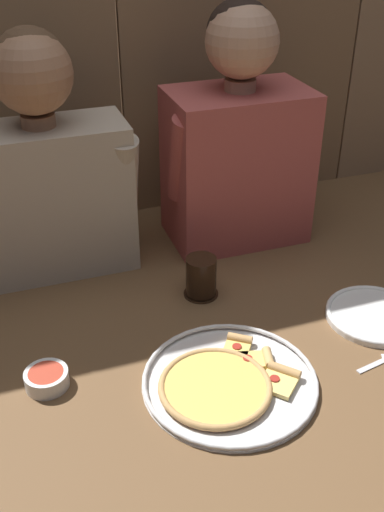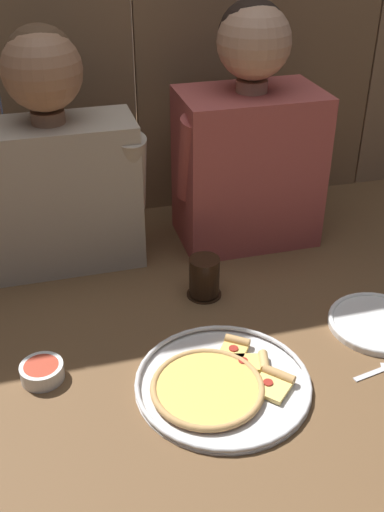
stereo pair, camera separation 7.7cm
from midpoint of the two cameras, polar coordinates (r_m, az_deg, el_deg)
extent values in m
plane|color=brown|center=(1.34, 2.70, -8.79)|extent=(3.20, 3.20, 0.00)
cylinder|color=silver|center=(1.26, 4.70, -11.98)|extent=(0.36, 0.36, 0.01)
torus|color=silver|center=(1.25, 4.72, -11.72)|extent=(0.36, 0.36, 0.01)
cylinder|color=#B23823|center=(1.24, 3.27, -12.45)|extent=(0.22, 0.22, 0.00)
cylinder|color=#EABC56|center=(1.23, 3.28, -12.28)|extent=(0.21, 0.21, 0.01)
torus|color=tan|center=(1.23, 3.28, -12.28)|extent=(0.23, 0.23, 0.01)
cube|color=#F4D170|center=(1.25, 9.26, -12.07)|extent=(0.10, 0.10, 0.01)
cylinder|color=tan|center=(1.27, 9.91, -10.97)|extent=(0.06, 0.06, 0.02)
cylinder|color=#A3281E|center=(1.25, 8.95, -11.70)|extent=(0.02, 0.02, 0.00)
cube|color=#EFC660|center=(1.32, 5.52, -9.06)|extent=(0.09, 0.09, 0.01)
cylinder|color=tan|center=(1.34, 5.95, -7.97)|extent=(0.06, 0.05, 0.02)
cylinder|color=#A3281E|center=(1.32, 5.61, -8.68)|extent=(0.02, 0.02, 0.00)
cube|color=#EFC660|center=(1.30, 6.84, -10.00)|extent=(0.08, 0.07, 0.01)
cylinder|color=tan|center=(1.30, 8.49, -9.77)|extent=(0.03, 0.05, 0.02)
cylinder|color=#A3281E|center=(1.29, 6.55, -9.79)|extent=(0.02, 0.02, 0.00)
cylinder|color=white|center=(1.47, 18.50, -6.09)|extent=(0.23, 0.23, 0.01)
torus|color=white|center=(1.47, 18.54, -5.90)|extent=(0.23, 0.23, 0.01)
cylinder|color=black|center=(1.50, 2.61, -3.56)|extent=(0.09, 0.09, 0.01)
cylinder|color=black|center=(1.47, 2.65, -1.93)|extent=(0.07, 0.07, 0.10)
cylinder|color=white|center=(1.28, -12.22, -10.76)|extent=(0.09, 0.09, 0.03)
cylinder|color=#B23823|center=(1.28, -12.27, -10.48)|extent=(0.07, 0.07, 0.02)
cube|color=silver|center=(1.34, 18.26, -10.41)|extent=(0.10, 0.03, 0.01)
cube|color=#B2A38E|center=(1.57, -11.11, 5.56)|extent=(0.41, 0.19, 0.38)
cylinder|color=#9E7051|center=(1.49, -11.93, 12.68)|extent=(0.08, 0.08, 0.03)
sphere|color=#9E7051|center=(1.46, -12.41, 16.66)|extent=(0.19, 0.19, 0.19)
sphere|color=brown|center=(1.47, -12.52, 17.31)|extent=(0.17, 0.17, 0.17)
cylinder|color=#B2A38E|center=(1.53, -4.33, 7.74)|extent=(0.08, 0.13, 0.22)
cube|color=#AD4C47|center=(1.67, 6.57, 8.19)|extent=(0.37, 0.23, 0.42)
cylinder|color=tan|center=(1.59, 7.07, 15.60)|extent=(0.08, 0.08, 0.03)
sphere|color=tan|center=(1.56, 7.34, 19.35)|extent=(0.18, 0.18, 0.18)
sphere|color=black|center=(1.57, 7.19, 19.95)|extent=(0.17, 0.17, 0.17)
cylinder|color=#AD4C47|center=(1.56, 1.50, 9.15)|extent=(0.08, 0.13, 0.24)
cylinder|color=#AD4C47|center=(1.67, 12.55, 10.08)|extent=(0.08, 0.14, 0.24)
camera|label=1|loc=(0.04, -88.32, 1.04)|focal=42.54mm
camera|label=2|loc=(0.04, 91.68, -1.04)|focal=42.54mm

